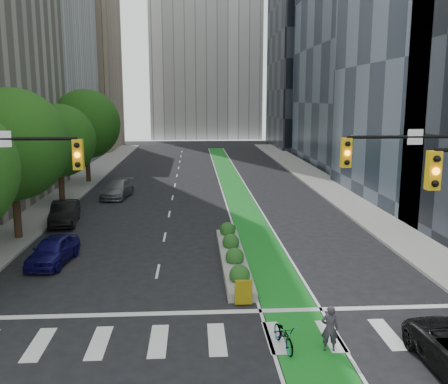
{
  "coord_description": "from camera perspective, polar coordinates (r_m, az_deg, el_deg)",
  "views": [
    {
      "loc": [
        -0.74,
        -16.89,
        8.17
      ],
      "look_at": [
        0.95,
        10.41,
        3.0
      ],
      "focal_mm": 40.0,
      "sensor_mm": 36.0,
      "label": 1
    }
  ],
  "objects": [
    {
      "name": "tree_mid",
      "position": [
        30.77,
        -23.11,
        5.0
      ],
      "size": [
        6.4,
        6.4,
        8.78
      ],
      "color": "black",
      "rests_on": "ground"
    },
    {
      "name": "ground",
      "position": [
        18.78,
        -0.97,
        -15.09
      ],
      "size": [
        160.0,
        160.0,
        0.0
      ],
      "primitive_type": "plane",
      "color": "black",
      "rests_on": "ground"
    },
    {
      "name": "cyclist",
      "position": [
        17.19,
        11.98,
        -15.0
      ],
      "size": [
        0.61,
        0.44,
        1.56
      ],
      "primitive_type": "imported",
      "rotation": [
        0.0,
        0.0,
        3.02
      ],
      "color": "#332D36",
      "rests_on": "ground"
    },
    {
      "name": "building_tan_far",
      "position": [
        85.24,
        -17.09,
        13.49
      ],
      "size": [
        14.0,
        16.0,
        26.0
      ],
      "primitive_type": "cube",
      "color": "tan",
      "rests_on": "ground"
    },
    {
      "name": "bicycle",
      "position": [
        17.28,
        6.85,
        -15.91
      ],
      "size": [
        0.89,
        1.78,
        0.9
      ],
      "primitive_type": "imported",
      "rotation": [
        0.0,
        0.0,
        0.18
      ],
      "color": "gray",
      "rests_on": "ground"
    },
    {
      "name": "parked_car_left_mid",
      "position": [
        34.4,
        -17.75,
        -2.28
      ],
      "size": [
        2.12,
        4.69,
        1.49
      ],
      "primitive_type": "imported",
      "rotation": [
        0.0,
        0.0,
        0.12
      ],
      "color": "black",
      "rests_on": "ground"
    },
    {
      "name": "tree_far",
      "position": [
        50.02,
        -15.52,
        7.48
      ],
      "size": [
        6.6,
        6.6,
        9.0
      ],
      "color": "black",
      "rests_on": "ground"
    },
    {
      "name": "sidewalk_left",
      "position": [
        44.08,
        -18.02,
        -0.41
      ],
      "size": [
        3.6,
        90.0,
        0.15
      ],
      "primitive_type": "cube",
      "color": "gray",
      "rests_on": "ground"
    },
    {
      "name": "bike_lane_paint",
      "position": [
        47.74,
        0.99,
        0.85
      ],
      "size": [
        2.2,
        70.0,
        0.01
      ],
      "primitive_type": "cube",
      "color": "#177F20",
      "rests_on": "ground"
    },
    {
      "name": "sidewalk_right",
      "position": [
        44.47,
        12.89,
        -0.06
      ],
      "size": [
        3.6,
        90.0,
        0.15
      ],
      "primitive_type": "cube",
      "color": "gray",
      "rests_on": "ground"
    },
    {
      "name": "median_planter",
      "position": [
        25.24,
        1.04,
        -7.29
      ],
      "size": [
        1.2,
        10.26,
        1.1
      ],
      "color": "gray",
      "rests_on": "ground"
    },
    {
      "name": "tree_midfar",
      "position": [
        40.35,
        -18.36,
        5.58
      ],
      "size": [
        5.6,
        5.6,
        7.76
      ],
      "color": "black",
      "rests_on": "ground"
    },
    {
      "name": "parked_car_left_near",
      "position": [
        26.46,
        -18.94,
        -6.3
      ],
      "size": [
        2.13,
        4.26,
        1.39
      ],
      "primitive_type": "imported",
      "rotation": [
        0.0,
        0.0,
        -0.12
      ],
      "color": "#100D4F",
      "rests_on": "ground"
    },
    {
      "name": "parked_car_left_far",
      "position": [
        42.43,
        -12.09,
        0.31
      ],
      "size": [
        2.57,
        4.98,
        1.38
      ],
      "primitive_type": "imported",
      "rotation": [
        0.0,
        0.0,
        -0.14
      ],
      "color": "#5D5F62",
      "rests_on": "ground"
    },
    {
      "name": "building_dark_end",
      "position": [
        87.58,
        10.48,
        14.34
      ],
      "size": [
        14.0,
        18.0,
        28.0
      ],
      "primitive_type": "cube",
      "color": "black",
      "rests_on": "ground"
    }
  ]
}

